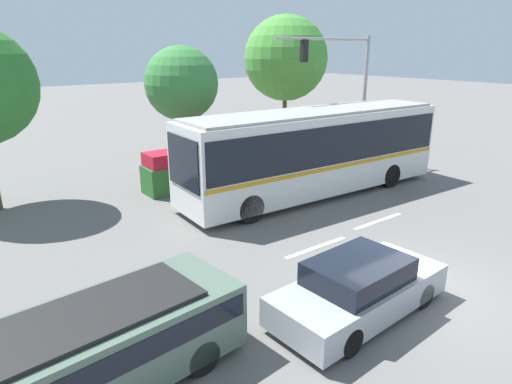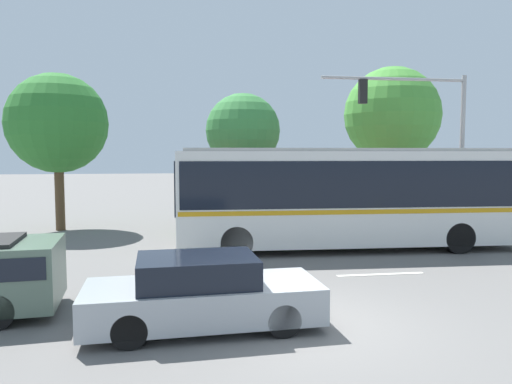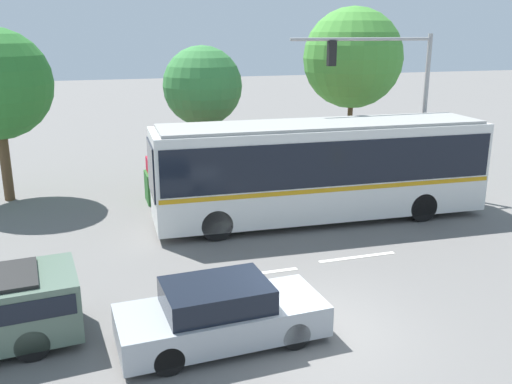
{
  "view_description": "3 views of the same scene",
  "coord_description": "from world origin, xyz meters",
  "px_view_note": "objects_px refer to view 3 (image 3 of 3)",
  "views": [
    {
      "loc": [
        -9.01,
        -5.4,
        5.67
      ],
      "look_at": [
        -1.63,
        4.41,
        1.67
      ],
      "focal_mm": 31.11,
      "sensor_mm": 36.0,
      "label": 1
    },
    {
      "loc": [
        -2.36,
        -8.86,
        3.24
      ],
      "look_at": [
        -0.29,
        4.81,
        2.14
      ],
      "focal_mm": 34.52,
      "sensor_mm": 36.0,
      "label": 2
    },
    {
      "loc": [
        -4.41,
        -10.09,
        6.3
      ],
      "look_at": [
        0.07,
        4.35,
        1.95
      ],
      "focal_mm": 39.13,
      "sensor_mm": 36.0,
      "label": 3
    }
  ],
  "objects_px": {
    "city_bus": "(321,165)",
    "sedan_foreground": "(221,314)",
    "traffic_light_pole": "(395,87)",
    "street_tree_centre": "(202,86)",
    "street_tree_right": "(353,58)"
  },
  "relations": [
    {
      "from": "sedan_foreground",
      "to": "street_tree_right",
      "type": "height_order",
      "value": "street_tree_right"
    },
    {
      "from": "sedan_foreground",
      "to": "traffic_light_pole",
      "type": "bearing_deg",
      "value": 41.45
    },
    {
      "from": "sedan_foreground",
      "to": "street_tree_right",
      "type": "bearing_deg",
      "value": 52.05
    },
    {
      "from": "city_bus",
      "to": "sedan_foreground",
      "type": "distance_m",
      "value": 8.68
    },
    {
      "from": "city_bus",
      "to": "street_tree_centre",
      "type": "relative_size",
      "value": 1.99
    },
    {
      "from": "city_bus",
      "to": "sedan_foreground",
      "type": "height_order",
      "value": "city_bus"
    },
    {
      "from": "street_tree_right",
      "to": "city_bus",
      "type": "bearing_deg",
      "value": -122.63
    },
    {
      "from": "city_bus",
      "to": "street_tree_centre",
      "type": "bearing_deg",
      "value": -59.45
    },
    {
      "from": "traffic_light_pole",
      "to": "street_tree_centre",
      "type": "distance_m",
      "value": 7.59
    },
    {
      "from": "traffic_light_pole",
      "to": "street_tree_right",
      "type": "xyz_separation_m",
      "value": [
        0.85,
        5.32,
        0.86
      ]
    },
    {
      "from": "sedan_foreground",
      "to": "street_tree_right",
      "type": "xyz_separation_m",
      "value": [
        10.0,
        14.29,
        4.47
      ]
    },
    {
      "from": "city_bus",
      "to": "sedan_foreground",
      "type": "bearing_deg",
      "value": 54.91
    },
    {
      "from": "traffic_light_pole",
      "to": "street_tree_centre",
      "type": "xyz_separation_m",
      "value": [
        -6.84,
        3.28,
        -0.07
      ]
    },
    {
      "from": "sedan_foreground",
      "to": "traffic_light_pole",
      "type": "height_order",
      "value": "traffic_light_pole"
    },
    {
      "from": "street_tree_centre",
      "to": "traffic_light_pole",
      "type": "bearing_deg",
      "value": -25.57
    }
  ]
}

